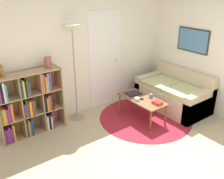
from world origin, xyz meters
TOP-DOWN VIEW (x-y plane):
  - ground_plane at (0.00, 0.00)m, footprint 14.00×14.00m
  - wall_back at (0.02, 2.36)m, footprint 7.13×0.11m
  - wall_right at (2.09, 1.17)m, footprint 0.08×5.34m
  - rug at (0.79, 1.28)m, footprint 1.89×1.89m
  - bookshelf at (-1.29, 2.15)m, footprint 1.15×0.34m
  - floor_lamp at (-0.33, 2.12)m, footprint 0.33×0.33m
  - couch at (1.66, 1.28)m, footprint 0.88×1.54m
  - coffee_table at (0.71, 1.31)m, footprint 0.48×1.00m
  - laptop at (0.73, 1.60)m, footprint 0.33×0.27m
  - bowl at (0.58, 1.32)m, footprint 0.11×0.11m
  - book_stack_on_table at (0.77, 0.96)m, footprint 0.15×0.18m
  - cup at (0.89, 1.24)m, footprint 0.07×0.07m
  - remote at (0.66, 1.34)m, footprint 0.10×0.18m
  - bottle_middle at (-1.62, 2.18)m, footprint 0.08×0.08m
  - vase_on_shelf at (-0.84, 2.15)m, footprint 0.12×0.12m

SIDE VIEW (x-z plane):
  - ground_plane at x=0.00m, z-range 0.00..0.00m
  - rug at x=0.79m, z-range 0.00..0.01m
  - couch at x=1.66m, z-range -0.11..0.70m
  - coffee_table at x=0.71m, z-range 0.17..0.62m
  - laptop at x=0.73m, z-range 0.44..0.46m
  - remote at x=0.66m, z-range 0.44..0.46m
  - book_stack_on_table at x=0.77m, z-range 0.44..0.49m
  - bowl at x=0.58m, z-range 0.44..0.50m
  - cup at x=0.89m, z-range 0.44..0.52m
  - bookshelf at x=-1.29m, z-range 0.00..1.17m
  - bottle_middle at x=-1.62m, z-range 1.15..1.37m
  - vase_on_shelf at x=-0.84m, z-range 1.17..1.37m
  - wall_back at x=0.02m, z-range -0.01..2.59m
  - wall_right at x=2.09m, z-range 0.00..2.60m
  - floor_lamp at x=-0.33m, z-range 0.65..2.55m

